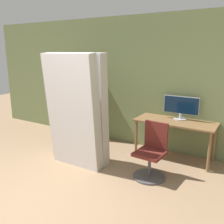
% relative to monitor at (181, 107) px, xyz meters
% --- Properties ---
extents(ground_plane, '(16.00, 16.00, 0.00)m').
position_rel_monitor_xyz_m(ground_plane, '(-1.17, -3.00, -0.98)').
color(ground_plane, '#937556').
extents(wall_back, '(8.00, 0.06, 2.70)m').
position_rel_monitor_xyz_m(wall_back, '(-1.17, 0.17, 0.37)').
color(wall_back, '#6B7A4C').
rests_on(wall_back, ground).
extents(desk, '(1.47, 0.61, 0.74)m').
position_rel_monitor_xyz_m(desk, '(-0.04, -0.17, -0.33)').
color(desk, brown).
rests_on(desk, ground).
extents(monitor, '(0.66, 0.24, 0.44)m').
position_rel_monitor_xyz_m(monitor, '(0.00, 0.00, 0.00)').
color(monitor, '#B7B7BC').
rests_on(monitor, desk).
extents(office_chair, '(0.52, 0.52, 0.89)m').
position_rel_monitor_xyz_m(office_chair, '(-0.13, -1.06, -0.63)').
color(office_chair, '#4C4C51').
rests_on(office_chair, ground).
extents(bookshelf, '(0.62, 0.31, 1.68)m').
position_rel_monitor_xyz_m(bookshelf, '(-2.40, 0.01, -0.16)').
color(bookshelf, '#2D2319').
rests_on(bookshelf, ground).
extents(mattress_near, '(0.99, 0.37, 1.98)m').
position_rel_monitor_xyz_m(mattress_near, '(-1.44, -1.40, 0.01)').
color(mattress_near, silver).
rests_on(mattress_near, ground).
extents(mattress_far, '(0.99, 0.28, 1.97)m').
position_rel_monitor_xyz_m(mattress_far, '(-1.44, -1.15, 0.01)').
color(mattress_far, silver).
rests_on(mattress_far, ground).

